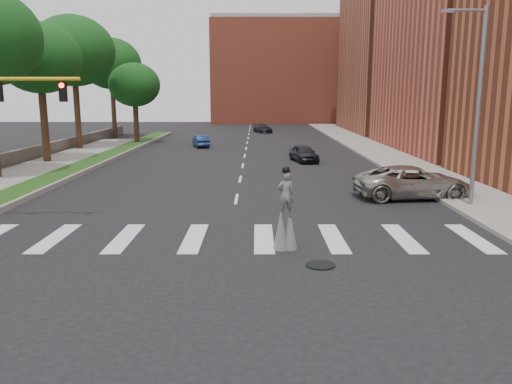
# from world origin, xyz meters

# --- Properties ---
(ground_plane) EXTENTS (160.00, 160.00, 0.00)m
(ground_plane) POSITION_xyz_m (0.00, 0.00, 0.00)
(ground_plane) COLOR black
(ground_plane) RESTS_ON ground
(grass_median) EXTENTS (2.00, 60.00, 0.25)m
(grass_median) POSITION_xyz_m (-11.50, 20.00, 0.12)
(grass_median) COLOR #1B4112
(grass_median) RESTS_ON ground
(median_curb) EXTENTS (0.20, 60.00, 0.28)m
(median_curb) POSITION_xyz_m (-10.45, 20.00, 0.14)
(median_curb) COLOR gray
(median_curb) RESTS_ON ground
(sidewalk_right) EXTENTS (5.00, 90.00, 0.18)m
(sidewalk_right) POSITION_xyz_m (12.50, 25.00, 0.09)
(sidewalk_right) COLOR gray
(sidewalk_right) RESTS_ON ground
(stone_wall) EXTENTS (0.50, 56.00, 1.10)m
(stone_wall) POSITION_xyz_m (-17.00, 22.00, 0.55)
(stone_wall) COLOR #504C45
(stone_wall) RESTS_ON ground
(manhole) EXTENTS (0.90, 0.90, 0.04)m
(manhole) POSITION_xyz_m (3.00, -2.00, 0.02)
(manhole) COLOR black
(manhole) RESTS_ON ground
(building_mid) EXTENTS (16.00, 22.00, 24.00)m
(building_mid) POSITION_xyz_m (22.00, 30.00, 12.00)
(building_mid) COLOR #C2553D
(building_mid) RESTS_ON ground
(building_far) EXTENTS (16.00, 22.00, 20.00)m
(building_far) POSITION_xyz_m (22.00, 54.00, 10.00)
(building_far) COLOR #A7573D
(building_far) RESTS_ON ground
(building_backdrop) EXTENTS (26.00, 14.00, 18.00)m
(building_backdrop) POSITION_xyz_m (6.00, 78.00, 9.00)
(building_backdrop) COLOR #C2553D
(building_backdrop) RESTS_ON ground
(streetlight) EXTENTS (2.05, 0.20, 9.00)m
(streetlight) POSITION_xyz_m (10.90, 6.00, 4.90)
(streetlight) COLOR slate
(streetlight) RESTS_ON ground
(stilt_performer) EXTENTS (0.83, 0.58, 2.87)m
(stilt_performer) POSITION_xyz_m (2.00, -0.31, 1.09)
(stilt_performer) COLOR #372316
(stilt_performer) RESTS_ON ground
(suv_crossing) EXTENTS (6.14, 3.27, 1.64)m
(suv_crossing) POSITION_xyz_m (9.00, 8.32, 0.82)
(suv_crossing) COLOR #A3A19A
(suv_crossing) RESTS_ON ground
(car_near) EXTENTS (2.38, 4.11, 1.32)m
(car_near) POSITION_xyz_m (4.73, 22.21, 0.66)
(car_near) COLOR black
(car_near) RESTS_ON ground
(car_mid) EXTENTS (2.19, 3.83, 1.19)m
(car_mid) POSITION_xyz_m (-4.56, 33.33, 0.60)
(car_mid) COLOR navy
(car_mid) RESTS_ON ground
(car_far) EXTENTS (3.02, 4.36, 1.17)m
(car_far) POSITION_xyz_m (1.86, 52.47, 0.59)
(car_far) COLOR black
(car_far) RESTS_ON ground
(tree_3) EXTENTS (6.14, 6.14, 10.48)m
(tree_3) POSITION_xyz_m (-15.04, 21.28, 7.82)
(tree_3) COLOR #372316
(tree_3) RESTS_ON ground
(tree_4) EXTENTS (7.59, 7.59, 12.36)m
(tree_4) POSITION_xyz_m (-15.87, 30.77, 9.10)
(tree_4) COLOR #372316
(tree_4) RESTS_ON ground
(tree_5) EXTENTS (7.04, 7.04, 11.76)m
(tree_5) POSITION_xyz_m (-16.19, 44.05, 8.73)
(tree_5) COLOR #372316
(tree_5) RESTS_ON ground
(tree_6) EXTENTS (5.35, 5.35, 8.46)m
(tree_6) POSITION_xyz_m (-11.75, 36.55, 6.14)
(tree_6) COLOR #372316
(tree_6) RESTS_ON ground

